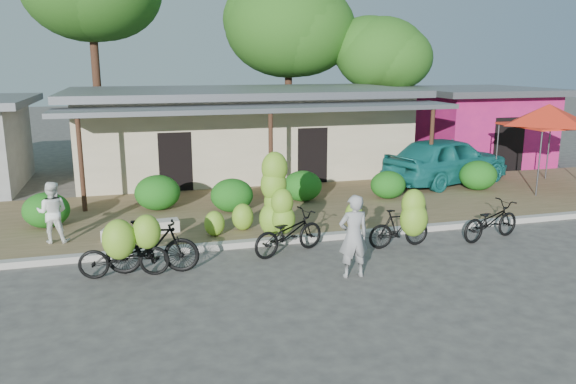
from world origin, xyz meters
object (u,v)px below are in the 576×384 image
object	(u,v)px
tree_near_right	(376,52)
bike_far_right	(491,221)
bike_center	(282,215)
bike_right	(405,222)
vendor	(353,236)
sack_far	(118,235)
bystander	(52,212)
bike_far_left	(123,252)
tree_center_right	(284,24)
red_canopy	(548,115)
sack_near	(162,226)
teal_van	(447,160)
bike_left	(152,245)

from	to	relation	value
tree_near_right	bike_far_right	size ratio (longest dim) A/B	3.33
bike_center	bike_right	distance (m)	2.89
bike_center	bike_far_right	world-z (taller)	bike_center
bike_right	vendor	world-z (taller)	vendor
sack_far	bystander	world-z (taller)	bystander
bike_far_left	tree_center_right	bearing A→B (deg)	-20.88
tree_near_right	bike_far_left	distance (m)	18.77
sack_far	bystander	bearing A→B (deg)	169.66
red_canopy	bike_far_left	distance (m)	14.87
bike_center	sack_far	bearing A→B (deg)	46.94
vendor	bike_center	bearing A→B (deg)	-62.12
sack_near	vendor	distance (m)	5.38
teal_van	sack_far	bearing A→B (deg)	89.96
red_canopy	tree_center_right	bearing A→B (deg)	118.69
tree_center_right	bike_far_left	world-z (taller)	tree_center_right
tree_center_right	bike_center	bearing A→B (deg)	-105.47
bike_far_left	bike_far_right	distance (m)	8.86
sack_near	teal_van	distance (m)	10.69
bike_far_left	bike_right	bearing A→B (deg)	-84.21
bike_left	bike_far_right	world-z (taller)	bike_left
sack_far	tree_center_right	bearing A→B (deg)	59.84
tree_center_right	bike_left	size ratio (longest dim) A/B	4.25
red_canopy	bike_center	distance (m)	11.20
bike_center	sack_far	distance (m)	4.07
sack_near	sack_far	bearing A→B (deg)	-158.52
vendor	tree_near_right	bearing A→B (deg)	-114.18
bike_left	bystander	world-z (taller)	bystander
bike_far_right	bystander	bearing A→B (deg)	62.88
bike_right	teal_van	distance (m)	7.60
tree_center_right	sack_far	world-z (taller)	tree_center_right
bike_left	bike_right	world-z (taller)	bike_right
tree_near_right	bike_left	bearing A→B (deg)	-128.93
tree_center_right	vendor	xyz separation A→B (m)	(-3.20, -17.11, -5.29)
tree_near_right	sack_far	bearing A→B (deg)	-135.70
bike_far_left	vendor	distance (m)	4.73
bike_far_left	sack_far	size ratio (longest dim) A/B	2.52
bike_right	bike_far_right	world-z (taller)	bike_right
tree_center_right	sack_near	size ratio (longest dim) A/B	10.05
bike_far_right	bystander	size ratio (longest dim) A/B	1.31
tree_near_right	bike_left	world-z (taller)	tree_near_right
tree_center_right	bike_center	world-z (taller)	tree_center_right
bike_right	sack_near	xyz separation A→B (m)	(-5.46, 2.68, -0.43)
red_canopy	bike_left	distance (m)	14.29
bike_far_left	sack_near	bearing A→B (deg)	-13.38
bike_far_right	bystander	xyz separation A→B (m)	(-10.48, 2.35, 0.38)
sack_near	sack_far	size ratio (longest dim) A/B	1.13
bike_far_right	sack_far	size ratio (longest dim) A/B	2.61
bike_right	teal_van	xyz separation A→B (m)	(4.69, 5.97, 0.27)
red_canopy	sack_far	world-z (taller)	red_canopy
bike_right	bystander	bearing A→B (deg)	70.19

